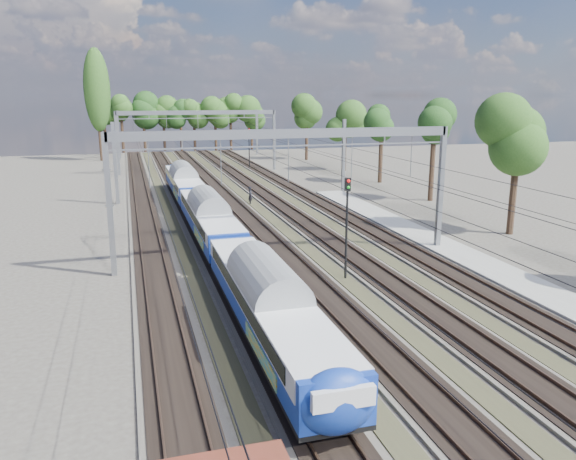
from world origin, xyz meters
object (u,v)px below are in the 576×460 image
object	(u,v)px
emu_train	(209,214)
signal_far	(249,143)
worker	(251,195)
signal_near	(347,216)

from	to	relation	value
emu_train	signal_far	xyz separation A→B (m)	(12.52, 43.79, 1.63)
signal_far	emu_train	bearing A→B (deg)	-96.63
signal_far	worker	bearing A→B (deg)	-92.56
emu_train	worker	world-z (taller)	emu_train
signal_near	worker	bearing A→B (deg)	112.45
signal_near	signal_far	xyz separation A→B (m)	(5.67, 54.77, -0.09)
emu_train	worker	xyz separation A→B (m)	(6.40, 14.73, -1.36)
emu_train	signal_far	bearing A→B (deg)	74.04
worker	signal_near	size ratio (longest dim) A/B	0.30
worker	signal_near	world-z (taller)	signal_near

